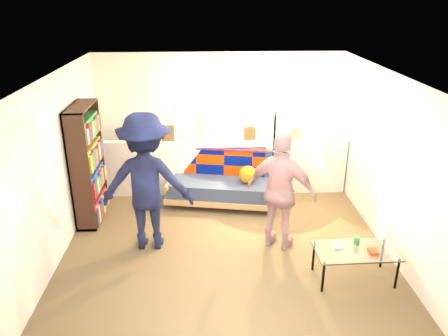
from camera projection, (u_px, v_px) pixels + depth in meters
name	position (u px, v px, depth m)	size (l,w,h in m)	color
ground	(225.00, 247.00, 6.23)	(5.00, 5.00, 0.00)	brown
room_shell	(224.00, 125.00, 6.04)	(4.60, 5.05, 2.45)	silver
half_wall_ledge	(221.00, 167.00, 7.71)	(4.45, 0.15, 1.00)	silver
ledge_decor	(207.00, 131.00, 7.43)	(2.97, 0.02, 0.45)	brown
futon_sofa	(224.00, 182.00, 7.44)	(1.96, 1.17, 0.79)	tan
bookshelf	(88.00, 168.00, 6.72)	(0.31, 0.92, 1.84)	#321A10
coffee_table	(356.00, 252.00, 5.39)	(1.03, 0.58, 0.53)	black
floor_lamp	(275.00, 135.00, 7.21)	(0.38, 0.29, 1.66)	black
person_left	(147.00, 182.00, 5.93)	(1.26, 0.72, 1.95)	black
person_right	(281.00, 192.00, 5.94)	(0.99, 0.41, 1.69)	pink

